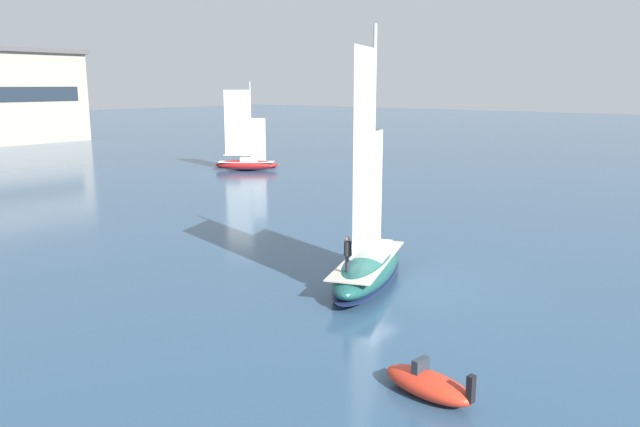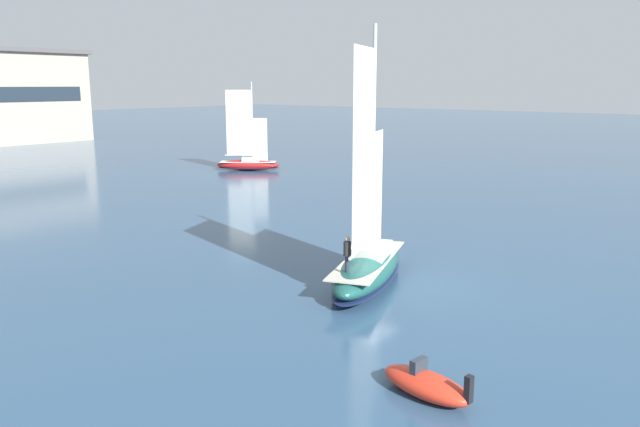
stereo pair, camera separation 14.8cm
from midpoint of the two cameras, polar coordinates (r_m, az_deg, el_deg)
name	(u,v)px [view 1 (the left image)]	position (r m, az deg, el deg)	size (l,w,h in m)	color
ground_plane	(368,283)	(31.02, 4.24, -6.35)	(400.00, 400.00, 0.00)	#2D4C6B
sailboat_main	(368,263)	(30.74, 4.27, -4.58)	(9.32, 5.48, 12.37)	#194C47
sailboat_moored_mid_channel	(247,163)	(71.66, -6.79, 4.60)	(5.89, 6.99, 9.90)	maroon
motor_tender	(429,384)	(20.50, 9.69, -15.14)	(1.71, 3.35, 1.23)	red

